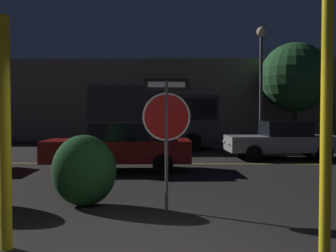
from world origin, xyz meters
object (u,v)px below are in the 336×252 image
Objects in this scene: delivery_truck at (156,115)px; yellow_pole_right at (326,114)px; passing_car_3 at (282,140)px; tree_0 at (295,77)px; yellow_pole_left at (5,133)px; stop_sign at (167,118)px; passing_car_2 at (119,147)px; street_lamp at (261,66)px; hedge_bush_2 at (84,171)px.

yellow_pole_right is at bearing 9.30° from delivery_truck.
tree_0 is (2.67, 7.26, 3.16)m from passing_car_3.
stop_sign is at bearing 44.53° from yellow_pole_left.
passing_car_2 is 7.33m from delivery_truck.
yellow_pole_right is at bearing -99.71° from street_lamp.
stop_sign is 5.15m from passing_car_2.
hedge_bush_2 is at bearing 79.18° from yellow_pole_left.
yellow_pole_left is at bearing -5.72° from delivery_truck.
street_lamp is (5.90, 11.58, 3.43)m from hedge_bush_2.
delivery_truck reaches higher than passing_car_2.
yellow_pole_right reaches higher than yellow_pole_left.
tree_0 is (5.19, 18.04, 2.11)m from yellow_pole_right.
yellow_pole_left is 0.85× the size of yellow_pole_right.
stop_sign is 9.20m from passing_car_3.
yellow_pole_right is 2.60× the size of hedge_bush_2.
yellow_pole_right is at bearing -64.32° from stop_sign.
passing_car_3 is at bearing 57.69° from yellow_pole_left.
hedge_bush_2 is 9.75m from passing_car_3.
stop_sign is 0.68× the size of yellow_pole_right.
stop_sign is 0.40× the size of street_lamp.
yellow_pole_right is at bearing -106.07° from tree_0.
passing_car_3 is (4.33, 8.06, -0.97)m from stop_sign.
yellow_pole_right reaches higher than delivery_truck.
hedge_bush_2 is 0.22× the size of delivery_truck.
stop_sign is 0.54× the size of passing_car_3.
passing_car_2 is 6.81m from passing_car_3.
yellow_pole_left reaches higher than hedge_bush_2.
yellow_pole_left is 11.93m from passing_car_3.
yellow_pole_left is at bearing -143.35° from stop_sign.
delivery_truck is (1.11, 14.02, 0.18)m from yellow_pole_left.
stop_sign is 1.76× the size of hedge_bush_2.
street_lamp reaches higher than tree_0.
passing_car_3 is 5.12m from street_lamp.
yellow_pole_right reaches higher than hedge_bush_2.
passing_car_3 is at bearing 52.63° from hedge_bush_2.
tree_0 reaches higher than passing_car_3.
hedge_bush_2 is 13.44m from street_lamp.
stop_sign is 2.86m from yellow_pole_left.
yellow_pole_right reaches higher than stop_sign.
delivery_truck is at bearing 100.51° from yellow_pole_right.
hedge_bush_2 is 11.77m from delivery_truck.
hedge_bush_2 is at bearing 138.30° from yellow_pole_right.
hedge_bush_2 is at bearing -116.99° from street_lamp.
stop_sign is at bearing 147.92° from passing_car_3.
passing_car_3 is (6.36, 10.06, -0.80)m from yellow_pole_left.
street_lamp is 4.37m from tree_0.
street_lamp is (6.34, 13.89, 2.60)m from yellow_pole_left.
yellow_pole_right is (1.81, -2.72, 0.08)m from stop_sign.
stop_sign is at bearing 3.20° from delivery_truck.
yellow_pole_right is at bearing -41.70° from hedge_bush_2.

